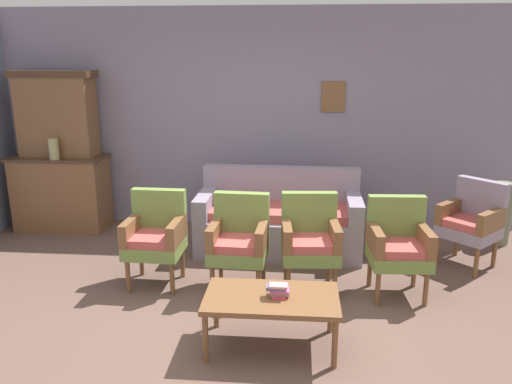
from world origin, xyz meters
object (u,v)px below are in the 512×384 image
Objects in this scene: floral_couch at (279,222)px; armchair_near_cabinet at (156,234)px; floor_vase_by_wall at (501,213)px; armchair_row_middle at (310,238)px; wingback_chair_by_fireplace at (472,220)px; armchair_by_doorway at (398,243)px; armchair_near_couch_end at (239,239)px; book_stack_on_table at (279,290)px; side_cabinet at (62,192)px; coffee_table at (271,301)px; vase_on_cabinet at (54,149)px.

floral_couch is 1.50m from armchair_near_cabinet.
armchair_row_middle is at bearing -148.97° from floor_vase_by_wall.
armchair_near_cabinet is (-1.14, -0.95, 0.17)m from floral_couch.
wingback_chair_by_fireplace is (2.00, -0.27, 0.17)m from floral_couch.
armchair_near_cabinet and wingback_chair_by_fireplace have the same top height.
armchair_by_doorway reaches higher than floor_vase_by_wall.
floral_couch is 2.59m from floor_vase_by_wall.
book_stack_on_table is (0.40, -0.97, -0.03)m from armchair_near_couch_end.
floral_couch and armchair_near_cabinet have the same top height.
coffee_table is (2.77, -2.47, -0.09)m from side_cabinet.
vase_on_cabinet reaches higher than book_stack_on_table.
armchair_near_couch_end is 0.90× the size of coffee_table.
floral_couch and wingback_chair_by_fireplace have the same top height.
floor_vase_by_wall is (2.54, 2.37, -0.01)m from coffee_table.
armchair_near_couch_end reaches higher than floor_vase_by_wall.
armchair_row_middle is 1.23× the size of floor_vase_by_wall.
vase_on_cabinet is 3.33m from armchair_row_middle.
coffee_table is (0.02, -1.97, 0.05)m from floral_couch.
armchair_row_middle is at bearing 76.34° from book_stack_on_table.
floor_vase_by_wall is at bearing 26.02° from armchair_near_couch_end.
armchair_by_doorway is 0.90× the size of coffee_table.
vase_on_cabinet is 0.35× the size of floor_vase_by_wall.
armchair_row_middle reaches higher than coffee_table.
side_cabinet reaches higher than armchair_by_doorway.
vase_on_cabinet is 0.28× the size of wingback_chair_by_fireplace.
floor_vase_by_wall is at bearing 0.88° from vase_on_cabinet.
armchair_near_cabinet is at bearing 138.78° from coffee_table.
vase_on_cabinet is 0.28× the size of armchair_by_doorway.
side_cabinet is 4.82m from wingback_chair_by_fireplace.
vase_on_cabinet is 2.09m from armchair_near_cabinet.
armchair_by_doorway is (2.26, -0.05, 0.00)m from armchair_near_cabinet.
armchair_by_doorway is 1.15m from wingback_chair_by_fireplace.
armchair_row_middle is at bearing 73.52° from coffee_table.
side_cabinet reaches higher than floral_couch.
armchair_row_middle reaches higher than book_stack_on_table.
armchair_near_cabinet is at bearing 178.83° from armchair_by_doorway.
armchair_row_middle is at bearing 176.04° from armchair_by_doorway.
armchair_by_doorway is at bearing -21.17° from side_cabinet.
armchair_near_couch_end is 1.00× the size of wingback_chair_by_fireplace.
floor_vase_by_wall is (2.48, 2.38, -0.11)m from book_stack_on_table.
book_stack_on_table is (-1.05, -0.98, -0.03)m from armchair_by_doorway.
wingback_chair_by_fireplace is at bearing 41.54° from book_stack_on_table.
armchair_near_cabinet is at bearing -179.65° from armchair_row_middle.
floor_vase_by_wall is at bearing -1.08° from side_cabinet.
coffee_table is (2.73, -2.29, -0.68)m from vase_on_cabinet.
armchair_near_couch_end is 2.45m from wingback_chair_by_fireplace.
armchair_near_cabinet is 3.94m from floor_vase_by_wall.
floor_vase_by_wall is (2.89, 1.41, -0.13)m from armchair_near_couch_end.
book_stack_on_table is at bearing -41.28° from side_cabinet.
armchair_row_middle is at bearing -158.04° from wingback_chair_by_fireplace.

